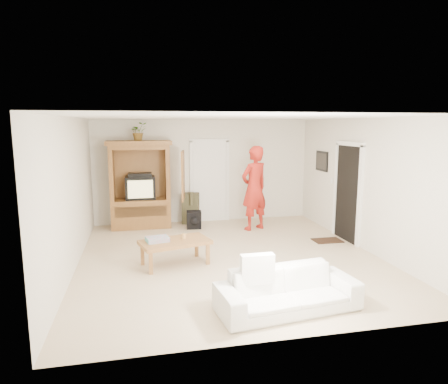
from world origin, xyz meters
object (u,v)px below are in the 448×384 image
object	(u,v)px
armoire	(141,190)
sofa	(288,291)
coffee_table	(175,244)
man	(254,188)

from	to	relation	value
armoire	sofa	xyz separation A→B (m)	(1.85, -4.95, -0.63)
armoire	coffee_table	distance (m)	2.95
sofa	coffee_table	world-z (taller)	sofa
sofa	coffee_table	distance (m)	2.48
man	sofa	world-z (taller)	man
armoire	sofa	bearing A→B (deg)	-69.48
armoire	man	world-z (taller)	armoire
coffee_table	man	bearing A→B (deg)	29.88
man	coffee_table	size ratio (longest dim) A/B	1.50
sofa	coffee_table	size ratio (longest dim) A/B	1.43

